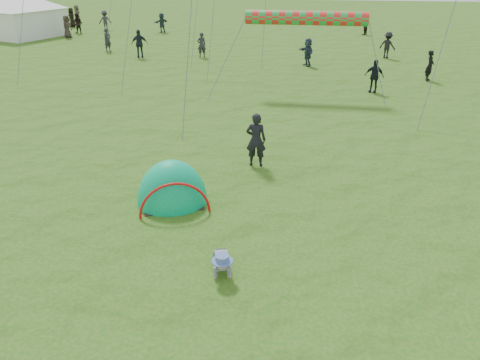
# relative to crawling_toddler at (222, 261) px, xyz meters

# --- Properties ---
(ground) EXTENTS (140.00, 140.00, 0.00)m
(ground) POSITION_rel_crawling_toddler_xyz_m (-0.34, -0.03, -0.31)
(ground) COLOR #1C5A0E
(crawling_toddler) EXTENTS (0.74, 0.92, 0.62)m
(crawling_toddler) POSITION_rel_crawling_toddler_xyz_m (0.00, 0.00, 0.00)
(crawling_toddler) COLOR black
(crawling_toddler) RESTS_ON ground
(popup_tent) EXTENTS (2.35, 2.16, 2.46)m
(popup_tent) POSITION_rel_crawling_toddler_xyz_m (-1.91, 2.88, -0.31)
(popup_tent) COLOR #00944F
(popup_tent) RESTS_ON ground
(standing_adult) EXTENTS (0.64, 0.43, 1.73)m
(standing_adult) POSITION_rel_crawling_toddler_xyz_m (0.01, 5.73, 0.56)
(standing_adult) COLOR black
(standing_adult) RESTS_ON ground
(event_marquee) EXTENTS (7.09, 7.09, 3.80)m
(event_marquee) POSITION_rel_crawling_toddler_xyz_m (-22.42, 29.27, 1.59)
(event_marquee) COLOR white
(event_marquee) RESTS_ON ground
(crowd_person_0) EXTENTS (0.60, 0.69, 1.59)m
(crowd_person_0) POSITION_rel_crawling_toddler_xyz_m (-12.61, 23.75, 0.49)
(crowd_person_0) COLOR #2B2D34
(crowd_person_0) RESTS_ON ground
(crowd_person_2) EXTENTS (1.01, 0.70, 1.59)m
(crowd_person_2) POSITION_rel_crawling_toddler_xyz_m (4.60, 15.49, 0.49)
(crowd_person_2) COLOR black
(crowd_person_2) RESTS_ON ground
(crowd_person_4) EXTENTS (0.67, 0.92, 1.75)m
(crowd_person_4) POSITION_rel_crawling_toddler_xyz_m (-18.40, 29.15, 0.57)
(crowd_person_4) COLOR #362D28
(crowd_person_4) RESTS_ON ground
(crowd_person_5) EXTENTS (1.15, 1.56, 1.63)m
(crowd_person_5) POSITION_rel_crawling_toddler_xyz_m (1.25, 21.23, 0.51)
(crowd_person_5) COLOR #253342
(crowd_person_5) RESTS_ON ground
(crowd_person_6) EXTENTS (0.68, 0.59, 1.58)m
(crowd_person_6) POSITION_rel_crawling_toddler_xyz_m (-5.71, 22.87, 0.48)
(crowd_person_6) COLOR #26272E
(crowd_person_6) RESTS_ON ground
(crowd_person_7) EXTENTS (0.81, 0.63, 1.65)m
(crowd_person_7) POSITION_rel_crawling_toddler_xyz_m (-18.57, 31.44, 0.52)
(crowd_person_7) COLOR black
(crowd_person_7) RESTS_ON ground
(crowd_person_9) EXTENTS (1.27, 1.08, 1.71)m
(crowd_person_9) POSITION_rel_crawling_toddler_xyz_m (-17.09, 33.69, 0.55)
(crowd_person_9) COLOR #2F2D33
(crowd_person_9) RESTS_ON ground
(crowd_person_10) EXTENTS (1.00, 0.94, 1.72)m
(crowd_person_10) POSITION_rel_crawling_toddler_xyz_m (-21.10, 35.33, 0.55)
(crowd_person_10) COLOR black
(crowd_person_10) RESTS_ON ground
(crowd_person_11) EXTENTS (1.19, 1.56, 1.64)m
(crowd_person_11) POSITION_rel_crawling_toddler_xyz_m (-11.64, 33.14, 0.51)
(crowd_person_11) COLOR #293C46
(crowd_person_11) RESTS_ON ground
(crowd_person_12) EXTENTS (0.58, 0.68, 1.59)m
(crowd_person_12) POSITION_rel_crawling_toddler_xyz_m (7.78, 18.40, 0.49)
(crowd_person_12) COLOR black
(crowd_person_12) RESTS_ON ground
(crowd_person_13) EXTENTS (0.92, 0.99, 1.63)m
(crowd_person_13) POSITION_rel_crawling_toddler_xyz_m (5.67, 34.47, 0.51)
(crowd_person_13) COLOR black
(crowd_person_13) RESTS_ON ground
(crowd_person_14) EXTENTS (1.13, 0.79, 1.78)m
(crowd_person_14) POSITION_rel_crawling_toddler_xyz_m (-9.68, 22.08, 0.58)
(crowd_person_14) COLOR #1C2431
(crowd_person_14) RESTS_ON ground
(crowd_person_15) EXTENTS (1.23, 1.08, 1.65)m
(crowd_person_15) POSITION_rel_crawling_toddler_xyz_m (6.34, 24.44, 0.52)
(crowd_person_15) COLOR black
(crowd_person_15) RESTS_ON ground
(crowd_person_16) EXTENTS (1.01, 0.99, 1.75)m
(crowd_person_16) POSITION_rel_crawling_toddler_xyz_m (-21.74, 37.69, 0.57)
(crowd_person_16) COLOR #433932
(crowd_person_16) RESTS_ON ground
(rainbow_tube_kite) EXTENTS (5.59, 0.64, 0.64)m
(rainbow_tube_kite) POSITION_rel_crawling_toddler_xyz_m (1.16, 14.83, 3.19)
(rainbow_tube_kite) COLOR red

